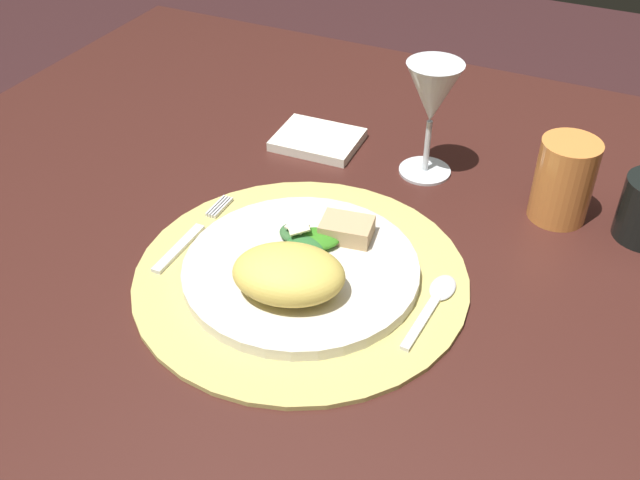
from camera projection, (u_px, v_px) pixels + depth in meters
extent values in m
cube|color=#3D1C17|center=(366.00, 243.00, 0.91)|extent=(1.37, 1.06, 0.03)
cylinder|color=#3F1F16|center=(189.00, 187.00, 1.66)|extent=(0.08, 0.08, 0.70)
cylinder|color=tan|center=(301.00, 276.00, 0.84)|extent=(0.38, 0.38, 0.01)
cylinder|color=silver|center=(301.00, 269.00, 0.83)|extent=(0.27, 0.27, 0.01)
ellipsoid|color=#E0C355|center=(289.00, 274.00, 0.77)|extent=(0.14, 0.12, 0.05)
ellipsoid|color=#346232|center=(294.00, 233.00, 0.86)|extent=(0.05, 0.05, 0.01)
ellipsoid|color=#317B1C|center=(315.00, 239.00, 0.85)|extent=(0.07, 0.06, 0.01)
ellipsoid|color=#2D692F|center=(305.00, 245.00, 0.84)|extent=(0.06, 0.07, 0.01)
cube|color=beige|center=(297.00, 226.00, 0.85)|extent=(0.03, 0.02, 0.00)
cube|color=beige|center=(299.00, 228.00, 0.84)|extent=(0.03, 0.03, 0.01)
cube|color=tan|center=(347.00, 229.00, 0.86)|extent=(0.07, 0.05, 0.02)
cube|color=silver|center=(179.00, 248.00, 0.87)|extent=(0.01, 0.10, 0.00)
cube|color=silver|center=(215.00, 206.00, 0.93)|extent=(0.00, 0.05, 0.00)
cube|color=silver|center=(218.00, 206.00, 0.93)|extent=(0.00, 0.05, 0.00)
cube|color=silver|center=(221.00, 207.00, 0.93)|extent=(0.00, 0.05, 0.00)
cube|color=silver|center=(224.00, 208.00, 0.93)|extent=(0.00, 0.05, 0.00)
cube|color=silver|center=(421.00, 322.00, 0.77)|extent=(0.02, 0.09, 0.00)
ellipsoid|color=silver|center=(443.00, 288.00, 0.81)|extent=(0.03, 0.04, 0.01)
cube|color=white|center=(318.00, 140.00, 1.07)|extent=(0.12, 0.10, 0.01)
cylinder|color=silver|center=(425.00, 171.00, 1.01)|extent=(0.07, 0.07, 0.00)
cylinder|color=silver|center=(427.00, 146.00, 0.99)|extent=(0.01, 0.01, 0.08)
cone|color=silver|center=(433.00, 93.00, 0.94)|extent=(0.07, 0.07, 0.08)
cylinder|color=orange|center=(564.00, 180.00, 0.90)|extent=(0.07, 0.07, 0.11)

